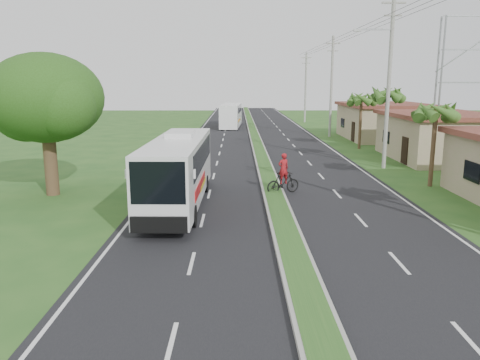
{
  "coord_description": "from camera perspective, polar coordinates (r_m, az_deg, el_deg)",
  "views": [
    {
      "loc": [
        -1.95,
        -14.84,
        5.96
      ],
      "look_at": [
        -1.84,
        5.18,
        1.8
      ],
      "focal_mm": 35.0,
      "sensor_mm": 36.0,
      "label": 1
    }
  ],
  "objects": [
    {
      "name": "shade_tree",
      "position": [
        26.87,
        -22.83,
        8.85
      ],
      "size": [
        6.3,
        6.0,
        7.54
      ],
      "color": "#473321",
      "rests_on": "ground"
    },
    {
      "name": "lane_edge_right",
      "position": [
        36.39,
        13.45,
        1.99
      ],
      "size": [
        0.12,
        160.0,
        0.01
      ],
      "primitive_type": "cube",
      "color": "silver",
      "rests_on": "ground"
    },
    {
      "name": "palm_verge_c",
      "position": [
        35.51,
        17.57,
        9.85
      ],
      "size": [
        2.4,
        2.4,
        5.85
      ],
      "color": "#473321",
      "rests_on": "ground"
    },
    {
      "name": "ground",
      "position": [
        16.11,
        6.77,
        -10.06
      ],
      "size": [
        180.0,
        180.0,
        0.0
      ],
      "primitive_type": "plane",
      "color": "#244F1D",
      "rests_on": "ground"
    },
    {
      "name": "palm_verge_b",
      "position": [
        29.18,
        22.79,
        7.69
      ],
      "size": [
        2.4,
        2.4,
        5.05
      ],
      "color": "#473321",
      "rests_on": "ground"
    },
    {
      "name": "utility_pole_d",
      "position": [
        73.58,
        8.0,
        11.21
      ],
      "size": [
        1.6,
        0.28,
        10.5
      ],
      "color": "gray",
      "rests_on": "ground"
    },
    {
      "name": "lane_edge_left",
      "position": [
        35.66,
        -7.97,
        2.01
      ],
      "size": [
        0.12,
        160.0,
        0.01
      ],
      "primitive_type": "cube",
      "color": "silver",
      "rests_on": "ground"
    },
    {
      "name": "shop_far",
      "position": [
        53.43,
        17.18,
        6.9
      ],
      "size": [
        8.6,
        11.6,
        3.82
      ],
      "color": "tan",
      "rests_on": "ground"
    },
    {
      "name": "shop_mid",
      "position": [
        40.35,
        23.06,
        4.97
      ],
      "size": [
        7.6,
        10.6,
        3.67
      ],
      "color": "tan",
      "rests_on": "ground"
    },
    {
      "name": "coach_bus_far",
      "position": [
        64.73,
        -1.08,
        8.03
      ],
      "size": [
        2.98,
        10.85,
        3.13
      ],
      "rotation": [
        0.0,
        0.0,
        -0.06
      ],
      "color": "white",
      "rests_on": "ground"
    },
    {
      "name": "palm_verge_d",
      "position": [
        44.31,
        14.6,
        9.55
      ],
      "size": [
        2.4,
        2.4,
        5.25
      ],
      "color": "#473321",
      "rests_on": "ground"
    },
    {
      "name": "motorcyclist",
      "position": [
        25.67,
        5.29,
        0.07
      ],
      "size": [
        2.03,
        1.3,
        2.24
      ],
      "rotation": [
        0.0,
        0.0,
        0.41
      ],
      "color": "black",
      "rests_on": "ground"
    },
    {
      "name": "coach_bus_main",
      "position": [
        23.01,
        -7.49,
        1.64
      ],
      "size": [
        2.49,
        11.08,
        3.57
      ],
      "rotation": [
        0.0,
        0.0,
        -0.01
      ],
      "color": "silver",
      "rests_on": "ground"
    },
    {
      "name": "utility_pole_c",
      "position": [
        53.86,
        11.08,
        11.22
      ],
      "size": [
        1.6,
        0.28,
        11.0
      ],
      "color": "gray",
      "rests_on": "ground"
    },
    {
      "name": "utility_pole_b",
      "position": [
        34.45,
        17.67,
        11.7
      ],
      "size": [
        3.2,
        0.28,
        12.0
      ],
      "color": "gray",
      "rests_on": "ground"
    },
    {
      "name": "road_asphalt",
      "position": [
        35.39,
        2.85,
        2.05
      ],
      "size": [
        14.0,
        160.0,
        0.02
      ],
      "primitive_type": "cube",
      "color": "black",
      "rests_on": "ground"
    },
    {
      "name": "median_strip",
      "position": [
        35.38,
        2.85,
        2.2
      ],
      "size": [
        1.2,
        160.0,
        0.18
      ],
      "color": "gray",
      "rests_on": "ground"
    }
  ]
}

